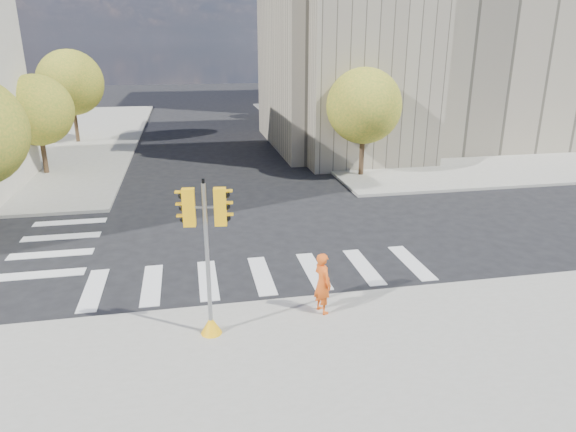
{
  "coord_description": "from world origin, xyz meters",
  "views": [
    {
      "loc": [
        -2.29,
        -17.57,
        7.51
      ],
      "look_at": [
        0.78,
        -2.11,
        2.1
      ],
      "focal_mm": 32.0,
      "sensor_mm": 36.0,
      "label": 1
    }
  ],
  "objects_px": {
    "traffic_signal": "(208,272)",
    "photographer": "(322,283)",
    "lamp_near": "(351,90)",
    "lamp_far": "(302,75)"
  },
  "relations": [
    {
      "from": "lamp_far",
      "to": "photographer",
      "type": "height_order",
      "value": "lamp_far"
    },
    {
      "from": "lamp_near",
      "to": "photographer",
      "type": "bearing_deg",
      "value": -109.7
    },
    {
      "from": "traffic_signal",
      "to": "photographer",
      "type": "xyz_separation_m",
      "value": [
        3.17,
        0.54,
        -0.87
      ]
    },
    {
      "from": "lamp_far",
      "to": "traffic_signal",
      "type": "height_order",
      "value": "lamp_far"
    },
    {
      "from": "lamp_near",
      "to": "traffic_signal",
      "type": "bearing_deg",
      "value": -117.04
    },
    {
      "from": "lamp_near",
      "to": "lamp_far",
      "type": "xyz_separation_m",
      "value": [
        0.0,
        14.0,
        0.0
      ]
    },
    {
      "from": "lamp_far",
      "to": "traffic_signal",
      "type": "distance_m",
      "value": 35.09
    },
    {
      "from": "traffic_signal",
      "to": "photographer",
      "type": "height_order",
      "value": "traffic_signal"
    },
    {
      "from": "photographer",
      "to": "lamp_far",
      "type": "bearing_deg",
      "value": -32.4
    },
    {
      "from": "traffic_signal",
      "to": "photographer",
      "type": "bearing_deg",
      "value": 16.33
    }
  ]
}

